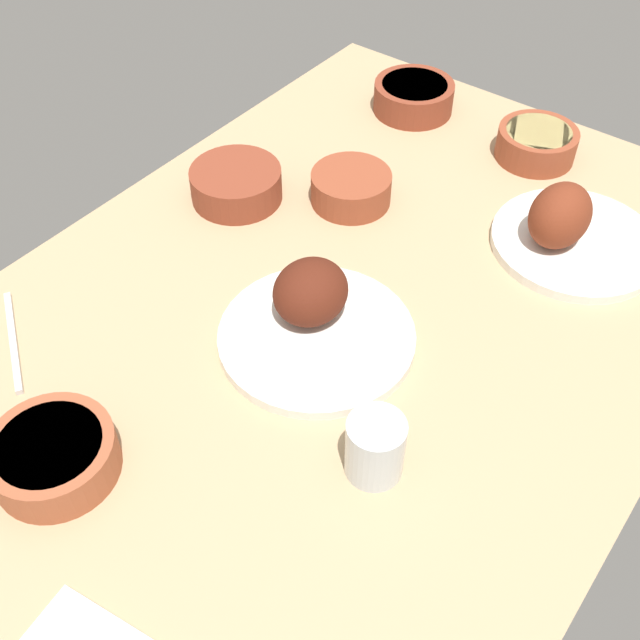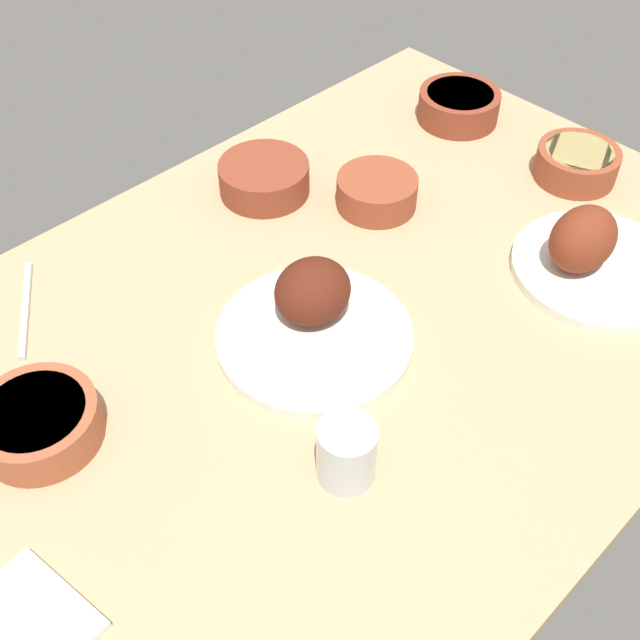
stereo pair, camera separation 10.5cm
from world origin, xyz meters
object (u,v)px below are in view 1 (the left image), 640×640
at_px(plate_center_main, 314,317).
at_px(bowl_potatoes, 351,187).
at_px(bowl_soup, 53,455).
at_px(fork_loose, 13,341).
at_px(bowl_sauce, 414,96).
at_px(water_tumbler, 375,447).
at_px(plate_far_side, 568,230).
at_px(bowl_pasta, 537,143).
at_px(bowl_cream, 236,183).

xyz_separation_m(plate_center_main, bowl_potatoes, (-0.27, -0.13, -0.00)).
distance_m(bowl_soup, fork_loose, 0.23).
xyz_separation_m(bowl_sauce, water_tumbler, (0.69, 0.39, 0.01)).
xyz_separation_m(plate_far_side, bowl_potatoes, (0.11, -0.33, -0.01)).
bearing_deg(bowl_pasta, plate_far_side, 37.48).
distance_m(bowl_pasta, bowl_potatoes, 0.35).
bearing_deg(bowl_sauce, water_tumbler, 29.43).
xyz_separation_m(plate_center_main, fork_loose, (0.26, -0.31, -0.03)).
bearing_deg(bowl_sauce, bowl_soup, 6.00).
bearing_deg(water_tumbler, bowl_pasta, -168.60).
bearing_deg(bowl_potatoes, bowl_pasta, 148.50).
relative_size(bowl_potatoes, fork_loose, 0.69).
bearing_deg(plate_center_main, water_tumbler, 55.49).
xyz_separation_m(bowl_pasta, bowl_cream, (0.40, -0.33, 0.00)).
relative_size(bowl_sauce, fork_loose, 0.78).
distance_m(plate_far_side, bowl_pasta, 0.24).
bearing_deg(plate_center_main, bowl_sauce, -160.33).
relative_size(plate_far_side, bowl_soup, 1.72).
bearing_deg(bowl_cream, bowl_pasta, 140.25).
relative_size(bowl_sauce, water_tumbler, 1.76).
relative_size(bowl_sauce, bowl_potatoes, 1.13).
bearing_deg(fork_loose, bowl_sauce, 114.84).
bearing_deg(plate_far_side, fork_loose, -38.45).
distance_m(plate_far_side, fork_loose, 0.81).
xyz_separation_m(bowl_soup, bowl_pasta, (-0.92, 0.15, 0.00)).
relative_size(plate_center_main, fork_loose, 1.41).
bearing_deg(fork_loose, bowl_pasta, 98.87).
height_order(bowl_soup, bowl_potatoes, same).
relative_size(bowl_sauce, bowl_pasta, 1.08).
bearing_deg(bowl_sauce, bowl_cream, -11.75).
relative_size(plate_center_main, bowl_potatoes, 2.06).
distance_m(bowl_soup, water_tumbler, 0.37).
relative_size(bowl_soup, bowl_pasta, 1.09).
bearing_deg(fork_loose, bowl_potatoes, 103.74).
bearing_deg(water_tumbler, bowl_sauce, -150.57).
height_order(plate_far_side, water_tumbler, plate_far_side).
height_order(plate_center_main, bowl_potatoes, plate_center_main).
bearing_deg(bowl_potatoes, bowl_soup, 2.48).
distance_m(plate_center_main, bowl_cream, 0.33).
bearing_deg(bowl_pasta, bowl_soup, -9.50).
height_order(bowl_soup, fork_loose, bowl_soup).
height_order(bowl_sauce, bowl_cream, bowl_sauce).
height_order(bowl_cream, bowl_potatoes, bowl_cream).
xyz_separation_m(bowl_soup, water_tumbler, (-0.23, 0.29, 0.01)).
xyz_separation_m(bowl_soup, bowl_cream, (-0.52, -0.18, 0.00)).
bearing_deg(plate_center_main, plate_far_side, 152.40).
distance_m(bowl_sauce, bowl_cream, 0.41).
height_order(bowl_sauce, water_tumbler, water_tumbler).
xyz_separation_m(water_tumbler, fork_loose, (0.13, -0.50, -0.04)).
height_order(plate_center_main, plate_far_side, plate_far_side).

